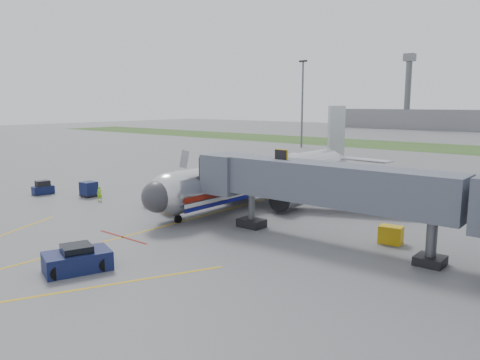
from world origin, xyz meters
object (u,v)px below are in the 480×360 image
Objects in this scene: pushback_tug at (77,260)px; ramp_worker at (100,194)px; airliner at (266,176)px; baggage_tug at (43,188)px; belt_loader at (230,194)px.

pushback_tug is 21.95m from ramp_worker.
pushback_tug is at bearing -81.14° from airliner.
belt_loader is (18.62, 11.89, -0.15)m from baggage_tug.
belt_loader is 3.00× the size of ramp_worker.
pushback_tug reaches higher than ramp_worker.
baggage_tug is 8.65m from ramp_worker.
airliner is 26.03m from pushback_tug.
airliner is 7.76× the size of pushback_tug.
airliner is 22.19× the size of ramp_worker.
baggage_tug is 1.53× the size of ramp_worker.
airliner reaches higher than pushback_tug.
pushback_tug is at bearing -70.44° from ramp_worker.
airliner is at bearing 98.86° from pushback_tug.
baggage_tug is (-21.85, -14.33, -1.93)m from airliner.
pushback_tug is 24.30m from belt_loader.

